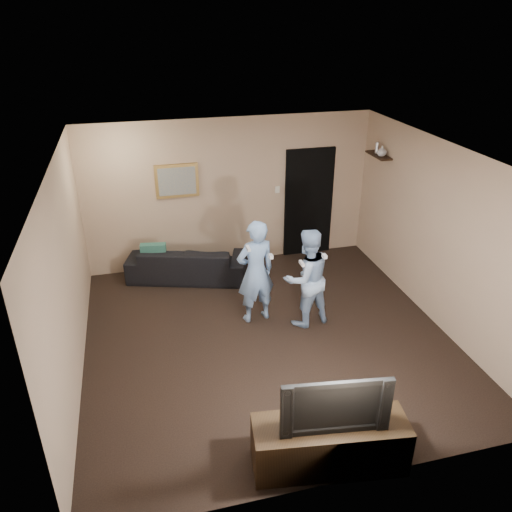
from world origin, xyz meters
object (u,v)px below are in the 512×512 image
object	(u,v)px
television	(333,400)
wii_player_right	(306,278)
sofa	(188,262)
wii_player_left	(256,272)
tv_console	(329,445)

from	to	relation	value
television	wii_player_right	world-z (taller)	wii_player_right
sofa	wii_player_left	distance (m)	1.81
sofa	wii_player_left	bearing A→B (deg)	135.14
wii_player_left	sofa	bearing A→B (deg)	117.86
tv_console	wii_player_left	xyz separation A→B (m)	(-0.06, 2.76, 0.54)
tv_console	sofa	bearing A→B (deg)	109.37
wii_player_left	wii_player_right	distance (m)	0.73
tv_console	television	size ratio (longest dim) A/B	1.46
wii_player_right	wii_player_left	bearing A→B (deg)	158.52
sofa	tv_console	world-z (taller)	sofa
sofa	television	size ratio (longest dim) A/B	1.88
sofa	tv_console	distance (m)	4.38
sofa	wii_player_left	xyz separation A→B (m)	(0.81, -1.54, 0.50)
sofa	wii_player_right	xyz separation A→B (m)	(1.49, -1.80, 0.45)
sofa	tv_console	xyz separation A→B (m)	(0.88, -4.30, -0.04)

